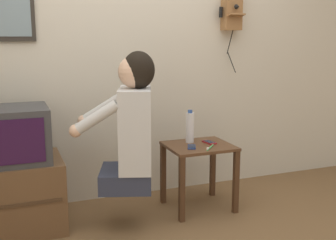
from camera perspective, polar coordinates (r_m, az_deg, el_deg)
wall_back at (r=3.58m, az=-4.41°, el=9.75°), size 6.80×0.05×2.55m
side_table at (r=3.37m, az=4.18°, el=-5.25°), size 0.51×0.45×0.52m
person at (r=2.96m, az=-4.93°, el=-0.51°), size 0.64×0.55×0.97m
tv_stand at (r=3.24m, az=-20.40°, el=-9.55°), size 0.71×0.55×0.51m
television at (r=3.09m, az=-20.65°, el=-1.90°), size 0.52×0.46×0.38m
wall_phone_antique at (r=3.85m, az=8.62°, el=14.53°), size 0.20×0.19×0.76m
framed_picture at (r=3.39m, az=-21.42°, el=14.32°), size 0.43×0.03×0.53m
cell_phone_held at (r=3.25m, az=3.22°, el=-3.64°), size 0.11×0.14×0.01m
cell_phone_spare at (r=3.40m, az=5.60°, el=-3.02°), size 0.08×0.13×0.01m
water_bottle at (r=3.39m, az=2.99°, el=-0.98°), size 0.07×0.07×0.27m
toothbrush at (r=3.24m, az=5.69°, el=-3.74°), size 0.13×0.14×0.02m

